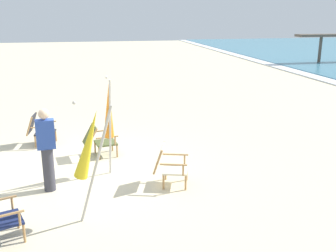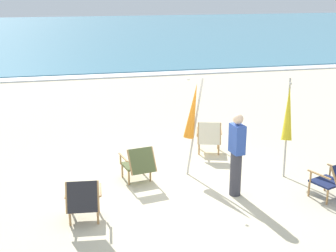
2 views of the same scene
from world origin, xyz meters
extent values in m
plane|color=beige|center=(0.00, 0.00, 0.00)|extent=(80.00, 80.00, 0.00)
cube|color=teal|center=(0.00, 32.70, 0.05)|extent=(80.00, 40.00, 0.10)
cube|color=white|center=(0.00, 12.40, 0.03)|extent=(80.00, 1.10, 0.06)
cube|color=beige|center=(1.22, 1.98, 0.32)|extent=(0.64, 0.61, 0.04)
cube|color=beige|center=(1.13, 1.67, 0.57)|extent=(0.53, 0.33, 0.50)
cylinder|color=#AD7F4C|center=(1.06, 2.25, 0.16)|extent=(0.04, 0.04, 0.32)
cylinder|color=#AD7F4C|center=(1.51, 2.11, 0.16)|extent=(0.04, 0.04, 0.32)
cylinder|color=#AD7F4C|center=(0.94, 1.84, 0.16)|extent=(0.04, 0.04, 0.32)
cylinder|color=#AD7F4C|center=(1.39, 1.70, 0.16)|extent=(0.04, 0.04, 0.32)
cube|color=#AD7F4C|center=(0.95, 2.04, 0.54)|extent=(0.19, 0.52, 0.02)
cylinder|color=#AD7F4C|center=(1.01, 2.22, 0.43)|extent=(0.04, 0.04, 0.22)
cube|color=#AD7F4C|center=(1.49, 1.88, 0.54)|extent=(0.19, 0.52, 0.02)
cylinder|color=#AD7F4C|center=(1.54, 2.05, 0.43)|extent=(0.04, 0.04, 0.22)
cylinder|color=#AD7F4C|center=(0.89, 1.74, 0.57)|extent=(0.10, 0.21, 0.51)
cylinder|color=#AD7F4C|center=(1.38, 1.59, 0.57)|extent=(0.10, 0.21, 0.51)
cube|color=#28282D|center=(-1.93, -0.79, 0.32)|extent=(0.57, 0.53, 0.04)
cube|color=#28282D|center=(-1.97, -1.11, 0.57)|extent=(0.51, 0.26, 0.50)
cylinder|color=#AD7F4C|center=(-2.14, -0.55, 0.16)|extent=(0.04, 0.04, 0.32)
cylinder|color=#AD7F4C|center=(-1.68, -0.60, 0.16)|extent=(0.04, 0.04, 0.32)
cylinder|color=#AD7F4C|center=(-2.19, -0.98, 0.16)|extent=(0.04, 0.04, 0.32)
cylinder|color=#AD7F4C|center=(-1.72, -1.03, 0.16)|extent=(0.04, 0.04, 0.32)
cube|color=#AD7F4C|center=(-2.21, -0.78, 0.54)|extent=(0.09, 0.53, 0.02)
cylinder|color=#AD7F4C|center=(-2.19, -0.59, 0.43)|extent=(0.04, 0.04, 0.22)
cube|color=#AD7F4C|center=(-1.66, -0.84, 0.54)|extent=(0.09, 0.53, 0.02)
cylinder|color=#AD7F4C|center=(-1.64, -0.65, 0.43)|extent=(0.04, 0.04, 0.22)
cylinder|color=#AD7F4C|center=(-2.22, -1.08, 0.57)|extent=(0.06, 0.21, 0.50)
cylinder|color=#AD7F4C|center=(-1.72, -1.14, 0.57)|extent=(0.06, 0.21, 0.50)
cube|color=#19234C|center=(2.62, -0.98, 0.32)|extent=(0.65, 0.63, 0.04)
cylinder|color=#AD7F4C|center=(2.33, -0.86, 0.16)|extent=(0.04, 0.04, 0.32)
cylinder|color=#AD7F4C|center=(2.77, -0.70, 0.16)|extent=(0.04, 0.04, 0.32)
cylinder|color=#AD7F4C|center=(2.47, -1.26, 0.16)|extent=(0.04, 0.04, 0.32)
cube|color=#AD7F4C|center=(2.36, -1.10, 0.54)|extent=(0.21, 0.51, 0.02)
cylinder|color=#AD7F4C|center=(2.30, -0.92, 0.43)|extent=(0.04, 0.04, 0.22)
cylinder|color=#AD7F4C|center=(2.83, -0.73, 0.43)|extent=(0.04, 0.04, 0.22)
cylinder|color=#AD7F4C|center=(2.50, -1.41, 0.55)|extent=(0.13, 0.28, 0.47)
cube|color=#515B33|center=(-0.77, 0.71, 0.32)|extent=(0.60, 0.56, 0.04)
cube|color=#515B33|center=(-0.71, 0.34, 0.55)|extent=(0.54, 0.37, 0.47)
cylinder|color=#AD7F4C|center=(-1.04, 0.88, 0.16)|extent=(0.04, 0.04, 0.32)
cylinder|color=#AD7F4C|center=(-0.58, 0.96, 0.16)|extent=(0.04, 0.04, 0.32)
cylinder|color=#AD7F4C|center=(-0.97, 0.45, 0.16)|extent=(0.04, 0.04, 0.32)
cylinder|color=#AD7F4C|center=(-0.51, 0.54, 0.16)|extent=(0.04, 0.04, 0.32)
cube|color=#AD7F4C|center=(-1.05, 0.64, 0.54)|extent=(0.13, 0.53, 0.02)
cylinder|color=#AD7F4C|center=(-1.08, 0.82, 0.43)|extent=(0.04, 0.04, 0.22)
cube|color=#AD7F4C|center=(-0.50, 0.74, 0.54)|extent=(0.13, 0.53, 0.02)
cylinder|color=#AD7F4C|center=(-0.53, 0.92, 0.43)|extent=(0.04, 0.04, 0.22)
cylinder|color=#AD7F4C|center=(-0.96, 0.30, 0.55)|extent=(0.09, 0.30, 0.47)
cylinder|color=#AD7F4C|center=(-0.46, 0.39, 0.55)|extent=(0.09, 0.30, 0.47)
cylinder|color=#B7B2A8|center=(0.50, 0.76, 1.04)|extent=(0.37, 0.10, 2.08)
cone|color=orange|center=(0.45, 0.75, 1.40)|extent=(0.42, 0.28, 1.18)
sphere|color=#B7B2A8|center=(0.34, 0.74, 2.08)|extent=(0.06, 0.06, 0.06)
cylinder|color=#B7B2A8|center=(2.44, 0.41, 1.00)|extent=(0.33, 0.60, 2.02)
cone|color=yellow|center=(2.39, 0.31, 1.36)|extent=(0.44, 0.59, 1.17)
sphere|color=#B7B2A8|center=(2.30, 0.14, 2.01)|extent=(0.06, 0.06, 0.06)
cylinder|color=#383842|center=(0.96, -0.47, 0.43)|extent=(0.22, 0.22, 0.86)
cube|color=#2D4CA5|center=(0.96, -0.47, 1.14)|extent=(0.23, 0.36, 0.56)
sphere|color=beige|center=(0.96, -0.47, 1.53)|extent=(0.20, 0.20, 0.20)
camera|label=1|loc=(8.30, 0.35, 3.33)|focal=42.00mm
camera|label=2|loc=(-2.20, -8.26, 3.91)|focal=50.00mm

